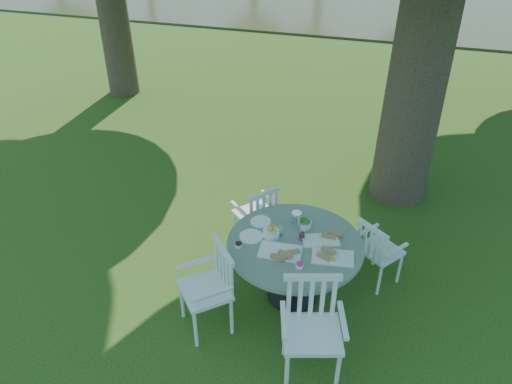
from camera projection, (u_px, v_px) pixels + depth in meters
ground at (251, 260)px, 5.99m from camera, size 140.00×140.00×0.00m
table at (295, 254)px, 5.18m from camera, size 1.41×1.41×0.73m
chair_ne at (375, 249)px, 5.41m from camera, size 0.57×0.57×0.83m
chair_nw at (259, 213)px, 5.92m from camera, size 0.59×0.59×0.86m
chair_sw at (214, 282)px, 4.88m from camera, size 0.66×0.66×0.95m
chair_se at (311, 320)px, 4.44m from camera, size 0.62×0.60×1.01m
tableware at (293, 236)px, 5.13m from camera, size 1.21×0.77×0.21m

